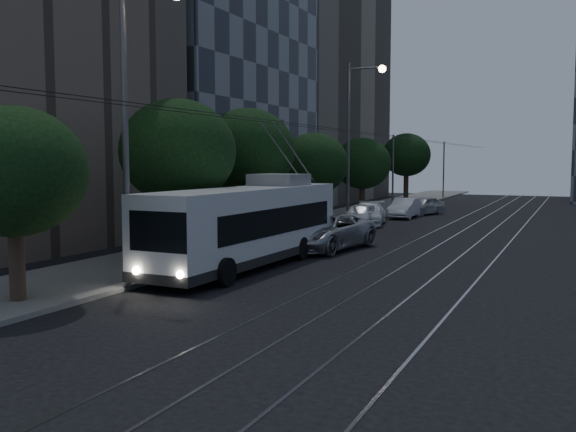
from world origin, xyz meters
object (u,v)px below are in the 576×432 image
(car_white_a, at_px, (361,215))
(streetlamp_near, at_px, (135,106))
(trolleybus, at_px, (249,225))
(car_white_d, at_px, (423,206))
(car_white_c, at_px, (405,208))
(pickup_silver, at_px, (325,232))
(streetlamp_far, at_px, (355,128))
(car_white_b, at_px, (368,214))

(car_white_a, height_order, streetlamp_near, streetlamp_near)
(trolleybus, height_order, streetlamp_near, streetlamp_near)
(car_white_d, bearing_deg, car_white_c, -80.14)
(pickup_silver, xyz_separation_m, car_white_c, (-0.71, 17.38, -0.12))
(trolleybus, relative_size, streetlamp_far, 1.18)
(trolleybus, height_order, car_white_d, trolleybus)
(car_white_a, bearing_deg, pickup_silver, -84.18)
(car_white_c, height_order, car_white_d, car_white_c)
(trolleybus, distance_m, car_white_b, 17.21)
(trolleybus, bearing_deg, car_white_b, 93.58)
(car_white_a, relative_size, car_white_c, 1.02)
(pickup_silver, relative_size, streetlamp_far, 0.59)
(pickup_silver, bearing_deg, car_white_b, 106.09)
(car_white_b, height_order, car_white_c, car_white_b)
(car_white_b, xyz_separation_m, streetlamp_far, (-0.66, -0.86, 5.33))
(car_white_a, bearing_deg, car_white_c, 80.26)
(pickup_silver, distance_m, car_white_b, 11.81)
(car_white_c, bearing_deg, streetlamp_far, -102.72)
(trolleybus, bearing_deg, car_white_c, 90.84)
(car_white_b, height_order, streetlamp_far, streetlamp_far)
(car_white_c, relative_size, streetlamp_far, 0.42)
(car_white_a, bearing_deg, streetlamp_near, -94.50)
(car_white_b, bearing_deg, trolleybus, -99.54)
(car_white_d, bearing_deg, streetlamp_far, -81.77)
(car_white_c, distance_m, streetlamp_near, 28.65)
(pickup_silver, xyz_separation_m, car_white_d, (-0.11, 20.55, -0.13))
(streetlamp_near, relative_size, streetlamp_far, 0.94)
(pickup_silver, bearing_deg, streetlamp_near, -92.69)
(streetlamp_near, xyz_separation_m, streetlamp_far, (-0.16, 21.62, 0.31))
(car_white_c, bearing_deg, car_white_d, 79.69)
(car_white_a, bearing_deg, car_white_d, 78.98)
(car_white_b, bearing_deg, pickup_silver, -93.87)
(trolleybus, relative_size, car_white_d, 2.93)
(streetlamp_near, bearing_deg, car_white_a, 88.56)
(pickup_silver, height_order, car_white_b, pickup_silver)
(car_white_c, bearing_deg, streetlamp_near, -92.24)
(trolleybus, relative_size, car_white_c, 2.79)
(car_white_b, xyz_separation_m, car_white_d, (1.49, 8.85, -0.02))
(pickup_silver, distance_m, streetlamp_far, 12.24)
(streetlamp_near, distance_m, streetlamp_far, 21.63)
(car_white_a, relative_size, car_white_b, 0.88)
(car_white_c, distance_m, car_white_d, 3.22)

